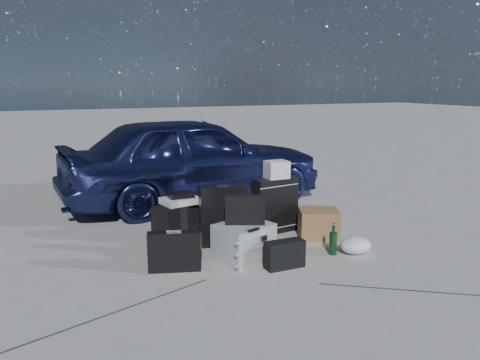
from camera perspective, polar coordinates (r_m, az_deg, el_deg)
name	(u,v)px	position (r m, az deg, el deg)	size (l,w,h in m)	color
ground	(258,260)	(4.87, 2.26, -9.78)	(60.00, 60.00, 0.00)	#AEAFAA
car	(193,159)	(7.09, -5.76, 2.60)	(1.58, 3.92, 1.33)	navy
pelican_case	(244,242)	(4.82, 0.46, -7.59)	(0.53, 0.43, 0.38)	#ADAFB3
laptop_bag	(245,210)	(4.72, 0.61, -3.64)	(0.40, 0.10, 0.30)	black
briefcase	(174,252)	(4.59, -8.01, -8.63)	(0.50, 0.11, 0.39)	black
suitcase_left	(223,215)	(5.23, -2.06, -4.32)	(0.52, 0.19, 0.68)	black
suitcase_right	(275,205)	(5.69, 4.27, -3.07)	(0.56, 0.20, 0.67)	black
white_carton	(277,170)	(5.59, 4.49, 1.28)	(0.26, 0.21, 0.21)	silver
duffel_bag	(180,217)	(5.80, -7.30, -4.49)	(0.69, 0.30, 0.35)	black
flat_box_white	(180,201)	(5.74, -7.27, -2.50)	(0.43, 0.32, 0.08)	silver
flat_box_black	(181,195)	(5.73, -7.25, -1.81)	(0.29, 0.21, 0.06)	black
cardboard_box	(318,223)	(5.60, 9.54, -5.24)	(0.44, 0.39, 0.33)	#935E40
plastic_bag	(355,245)	(5.17, 13.87, -7.71)	(0.34, 0.29, 0.19)	silver
messenger_bag	(285,254)	(4.66, 5.47, -9.01)	(0.39, 0.15, 0.28)	black
green_bottle	(333,240)	(5.08, 11.29, -7.13)	(0.08, 0.08, 0.33)	black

